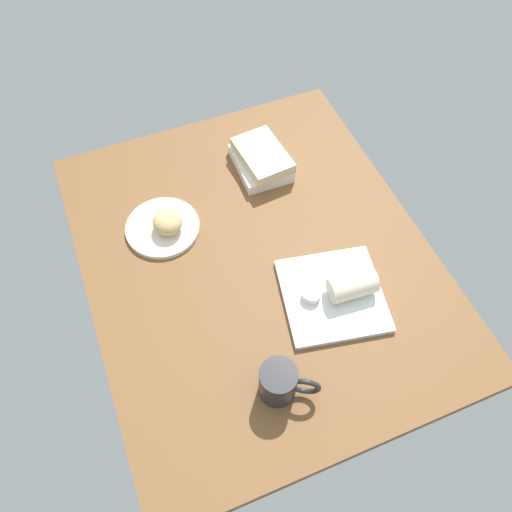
{
  "coord_description": "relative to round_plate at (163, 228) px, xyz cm",
  "views": [
    {
      "loc": [
        68.95,
        -27.99,
        119.59
      ],
      "look_at": [
        1.7,
        -1.02,
        7.0
      ],
      "focal_mm": 35.95,
      "sensor_mm": 36.0,
      "label": 1
    }
  ],
  "objects": [
    {
      "name": "sauce_cup",
      "position": [
        35.34,
        28.62,
        2.21
      ],
      "size": [
        4.91,
        4.91,
        2.44
      ],
      "color": "silver",
      "rests_on": "square_plate"
    },
    {
      "name": "round_plate",
      "position": [
        0.0,
        0.0,
        0.0
      ],
      "size": [
        20.47,
        20.47,
        1.4
      ],
      "primitive_type": "cylinder",
      "color": "silver",
      "rests_on": "dining_table"
    },
    {
      "name": "book_stack",
      "position": [
        -11.06,
        34.05,
        2.6
      ],
      "size": [
        19.5,
        14.74,
        6.88
      ],
      "color": "silver",
      "rests_on": "dining_table"
    },
    {
      "name": "coffee_mug",
      "position": [
        53.91,
        11.95,
        4.52
      ],
      "size": [
        9.76,
        12.87,
        10.23
      ],
      "color": "#262628",
      "rests_on": "dining_table"
    },
    {
      "name": "dining_table",
      "position": [
        18.01,
        20.96,
        -2.7
      ],
      "size": [
        110.0,
        90.0,
        4.0
      ],
      "primitive_type": "cube",
      "color": "brown",
      "rests_on": "ground"
    },
    {
      "name": "square_plate",
      "position": [
        36.74,
        34.07,
        0.1
      ],
      "size": [
        29.35,
        29.35,
        1.6
      ],
      "primitive_type": "cube",
      "rotation": [
        0.0,
        0.0,
        -0.19
      ],
      "color": "white",
      "rests_on": "dining_table"
    },
    {
      "name": "scone_pastry",
      "position": [
        1.39,
        1.46,
        3.47
      ],
      "size": [
        8.48,
        8.02,
        5.54
      ],
      "primitive_type": "ellipsoid",
      "rotation": [
        0.0,
        0.0,
        0.0
      ],
      "color": "tan",
      "rests_on": "round_plate"
    },
    {
      "name": "breakfast_wrap",
      "position": [
        37.85,
        38.43,
        4.2
      ],
      "size": [
        7.56,
        12.34,
        6.6
      ],
      "primitive_type": "cylinder",
      "rotation": [
        1.57,
        0.0,
        6.2
      ],
      "color": "beige",
      "rests_on": "square_plate"
    }
  ]
}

